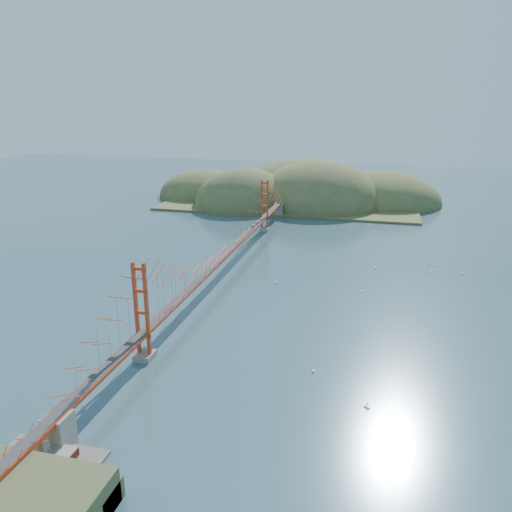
% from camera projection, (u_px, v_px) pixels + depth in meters
% --- Properties ---
extents(ground, '(320.00, 320.00, 0.00)m').
position_uv_depth(ground, '(224.00, 274.00, 85.44)').
color(ground, '#2E4E5D').
rests_on(ground, ground).
extents(bridge, '(2.20, 94.40, 12.00)m').
position_uv_depth(bridge, '(224.00, 234.00, 83.49)').
color(bridge, gray).
rests_on(bridge, ground).
extents(approach_viaduct, '(1.40, 12.00, 3.38)m').
position_uv_depth(approach_viaduct, '(8.00, 471.00, 36.70)').
color(approach_viaduct, red).
rests_on(approach_viaduct, ground).
extents(promontory, '(9.00, 6.00, 0.24)m').
position_uv_depth(promontory, '(42.00, 466.00, 40.59)').
color(promontory, '#59544C').
rests_on(promontory, ground).
extents(fort, '(3.70, 2.30, 1.75)m').
position_uv_depth(fort, '(51.00, 456.00, 40.98)').
color(fort, maroon).
rests_on(fort, ground).
extents(far_headlands, '(84.00, 58.00, 25.00)m').
position_uv_depth(far_headlands, '(302.00, 200.00, 148.22)').
color(far_headlands, olive).
rests_on(far_headlands, ground).
extents(sailboat_6, '(0.66, 0.66, 0.70)m').
position_uv_depth(sailboat_6, '(367.00, 406.00, 48.45)').
color(sailboat_6, white).
rests_on(sailboat_6, ground).
extents(sailboat_2, '(0.58, 0.56, 0.65)m').
position_uv_depth(sailboat_2, '(363.00, 291.00, 77.65)').
color(sailboat_2, white).
rests_on(sailboat_2, ground).
extents(sailboat_10, '(0.51, 0.57, 0.65)m').
position_uv_depth(sailboat_10, '(313.00, 370.00, 54.95)').
color(sailboat_10, white).
rests_on(sailboat_10, ground).
extents(sailboat_3, '(0.52, 0.52, 0.59)m').
position_uv_depth(sailboat_3, '(355.00, 243.00, 102.90)').
color(sailboat_3, white).
rests_on(sailboat_3, ground).
extents(sailboat_12, '(0.62, 0.56, 0.70)m').
position_uv_depth(sailboat_12, '(371.00, 224.00, 118.74)').
color(sailboat_12, white).
rests_on(sailboat_12, ground).
extents(sailboat_8, '(0.52, 0.49, 0.58)m').
position_uv_depth(sailboat_8, '(439.00, 264.00, 89.96)').
color(sailboat_8, white).
rests_on(sailboat_8, ground).
extents(sailboat_15, '(0.48, 0.55, 0.62)m').
position_uv_depth(sailboat_15, '(434.00, 246.00, 100.96)').
color(sailboat_15, white).
rests_on(sailboat_15, ground).
extents(sailboat_0, '(0.44, 0.55, 0.64)m').
position_uv_depth(sailboat_0, '(276.00, 282.00, 81.49)').
color(sailboat_0, white).
rests_on(sailboat_0, ground).
extents(sailboat_16, '(0.62, 0.62, 0.67)m').
position_uv_depth(sailboat_16, '(387.00, 252.00, 97.44)').
color(sailboat_16, white).
rests_on(sailboat_16, ground).
extents(sailboat_9, '(0.57, 0.60, 0.67)m').
position_uv_depth(sailboat_9, '(431.00, 270.00, 86.72)').
color(sailboat_9, white).
rests_on(sailboat_9, ground).
extents(sailboat_17, '(0.62, 0.62, 0.69)m').
position_uv_depth(sailboat_17, '(479.00, 240.00, 105.13)').
color(sailboat_17, white).
rests_on(sailboat_17, ground).
extents(sailboat_1, '(0.67, 0.67, 0.73)m').
position_uv_depth(sailboat_1, '(376.00, 267.00, 88.43)').
color(sailboat_1, white).
rests_on(sailboat_1, ground).
extents(sailboat_7, '(0.55, 0.55, 0.58)m').
position_uv_depth(sailboat_7, '(352.00, 226.00, 117.28)').
color(sailboat_7, white).
rests_on(sailboat_7, ground).
extents(sailboat_4, '(0.53, 0.57, 0.64)m').
position_uv_depth(sailboat_4, '(462.00, 272.00, 85.79)').
color(sailboat_4, white).
rests_on(sailboat_4, ground).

